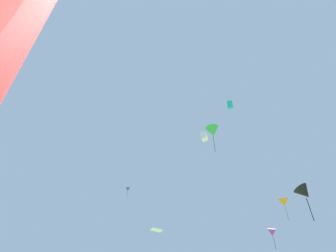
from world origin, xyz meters
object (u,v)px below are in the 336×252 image
at_px(distant_kite_white_far_center, 204,136).
at_px(distant_kite_black_high_left, 304,193).
at_px(distant_kite_purple_mid_right, 272,232).
at_px(distant_kite_blue_high_right, 128,189).
at_px(distant_kite_green_mid_left, 213,132).
at_px(distant_kite_orange_low_right, 284,202).
at_px(distant_kite_teal_overhead_distant, 230,105).
at_px(distant_kite_white_low_left, 157,229).

bearing_deg(distant_kite_white_far_center, distant_kite_black_high_left, -5.28).
bearing_deg(distant_kite_purple_mid_right, distant_kite_blue_high_right, 177.48).
distance_m(distant_kite_white_far_center, distant_kite_green_mid_left, 8.09).
distance_m(distant_kite_orange_low_right, distant_kite_green_mid_left, 19.27).
xyz_separation_m(distant_kite_white_far_center, distant_kite_green_mid_left, (0.27, -6.85, -4.31)).
bearing_deg(distant_kite_green_mid_left, distant_kite_orange_low_right, 61.19).
bearing_deg(distant_kite_purple_mid_right, distant_kite_teal_overhead_distant, -110.59).
relative_size(distant_kite_blue_high_right, distant_kite_teal_overhead_distant, 1.65).
relative_size(distant_kite_white_low_left, distant_kite_green_mid_left, 0.51).
bearing_deg(distant_kite_orange_low_right, distant_kite_teal_overhead_distant, -122.84).
bearing_deg(distant_kite_white_far_center, distant_kite_blue_high_right, 130.92).
distance_m(distant_kite_teal_overhead_distant, distant_kite_white_low_left, 16.74).
xyz_separation_m(distant_kite_black_high_left, distant_kite_white_low_left, (-12.19, -1.62, -3.00)).
height_order(distant_kite_white_low_left, distant_kite_purple_mid_right, distant_kite_purple_mid_right).
relative_size(distant_kite_orange_low_right, distant_kite_white_far_center, 2.67).
bearing_deg(distant_kite_black_high_left, distant_kite_purple_mid_right, 89.22).
distance_m(distant_kite_black_high_left, distant_kite_white_low_left, 12.66).
xyz_separation_m(distant_kite_blue_high_right, distant_kite_white_far_center, (11.63, -13.42, -0.30)).
height_order(distant_kite_white_low_left, distant_kite_white_far_center, distant_kite_white_far_center).
height_order(distant_kite_black_high_left, distant_kite_white_low_left, distant_kite_black_high_left).
xyz_separation_m(distant_kite_teal_overhead_distant, distant_kite_green_mid_left, (-3.18, -7.42, -8.94)).
height_order(distant_kite_orange_low_right, distant_kite_green_mid_left, distant_kite_orange_low_right).
distance_m(distant_kite_teal_overhead_distant, distant_kite_green_mid_left, 12.05).
distance_m(distant_kite_black_high_left, distant_kite_white_far_center, 10.39).
bearing_deg(distant_kite_white_low_left, distant_kite_purple_mid_right, 50.29).
bearing_deg(distant_kite_white_low_left, distant_kite_white_far_center, 27.91).
distance_m(distant_kite_orange_low_right, distant_kite_white_far_center, 14.39).
height_order(distant_kite_orange_low_right, distant_kite_purple_mid_right, distant_kite_orange_low_right).
bearing_deg(distant_kite_white_low_left, distant_kite_blue_high_right, 114.61).
height_order(distant_kite_white_far_center, distant_kite_purple_mid_right, distant_kite_white_far_center).
bearing_deg(distant_kite_teal_overhead_distant, distant_kite_purple_mid_right, 69.41).
relative_size(distant_kite_teal_overhead_distant, distant_kite_white_far_center, 0.92).
distance_m(distant_kite_teal_overhead_distant, distant_kite_orange_low_right, 14.11).
xyz_separation_m(distant_kite_teal_overhead_distant, distant_kite_purple_mid_right, (4.50, 11.98, -11.41)).
bearing_deg(distant_kite_teal_overhead_distant, distant_kite_blue_high_right, 139.60).
height_order(distant_kite_black_high_left, distant_kite_green_mid_left, distant_kite_green_mid_left).
bearing_deg(distant_kite_white_far_center, distant_kite_teal_overhead_distant, 9.52).
distance_m(distant_kite_black_high_left, distant_kite_teal_overhead_distant, 12.33).
xyz_separation_m(distant_kite_orange_low_right, distant_kite_white_low_left, (-13.97, -12.37, -5.97)).
relative_size(distant_kite_blue_high_right, distant_kite_orange_low_right, 0.57).
xyz_separation_m(distant_kite_blue_high_right, distant_kite_teal_overhead_distant, (15.09, -12.84, 4.33)).
distance_m(distant_kite_white_low_left, distant_kite_green_mid_left, 8.54).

